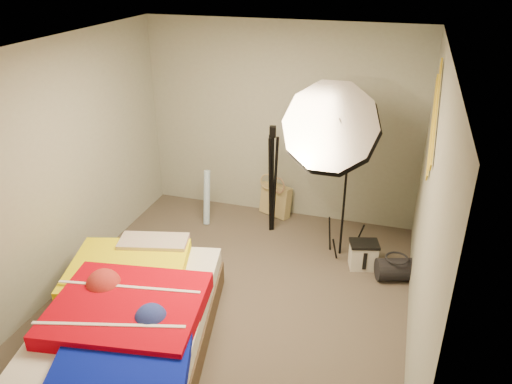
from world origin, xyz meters
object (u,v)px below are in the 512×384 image
at_px(duffel_bag, 395,269).
at_px(photo_umbrella, 331,130).
at_px(tote_bag, 276,200).
at_px(wrapping_roll, 207,198).
at_px(camera_tripod, 272,173).
at_px(camera_case, 363,256).
at_px(bed, 131,317).

relative_size(duffel_bag, photo_umbrella, 0.19).
bearing_deg(tote_bag, duffel_bag, -10.02).
distance_m(wrapping_roll, duffel_bag, 2.49).
bearing_deg(camera_tripod, wrapping_roll, -176.52).
relative_size(camera_case, camera_tripod, 0.21).
distance_m(duffel_bag, bed, 2.79).
relative_size(tote_bag, wrapping_roll, 0.60).
bearing_deg(tote_bag, bed, -79.16).
relative_size(camera_case, photo_umbrella, 0.14).
bearing_deg(camera_tripod, duffel_bag, -22.28).
relative_size(tote_bag, bed, 0.18).
xyz_separation_m(tote_bag, wrapping_roll, (-0.79, -0.47, 0.14)).
bearing_deg(wrapping_roll, duffel_bag, -13.70).
relative_size(bed, photo_umbrella, 1.07).
distance_m(tote_bag, duffel_bag, 1.93).
distance_m(tote_bag, camera_tripod, 0.71).
bearing_deg(camera_case, tote_bag, 128.41).
distance_m(tote_bag, bed, 2.81).
xyz_separation_m(wrapping_roll, photo_umbrella, (1.59, -0.37, 1.19)).
bearing_deg(wrapping_roll, camera_tripod, 3.48).
bearing_deg(camera_case, duffel_bag, -35.22).
height_order(tote_bag, camera_case, tote_bag).
distance_m(wrapping_roll, camera_case, 2.11).
bearing_deg(bed, camera_tripod, 74.32).
distance_m(tote_bag, wrapping_roll, 0.93).
xyz_separation_m(wrapping_roll, bed, (0.20, -2.28, -0.06)).
bearing_deg(bed, camera_case, 44.47).
height_order(tote_bag, camera_tripod, camera_tripod).
height_order(tote_bag, photo_umbrella, photo_umbrella).
xyz_separation_m(duffel_bag, photo_umbrella, (-0.82, 0.21, 1.42)).
xyz_separation_m(tote_bag, duffel_bag, (1.61, -1.05, -0.09)).
distance_m(photo_umbrella, camera_tripod, 1.14).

